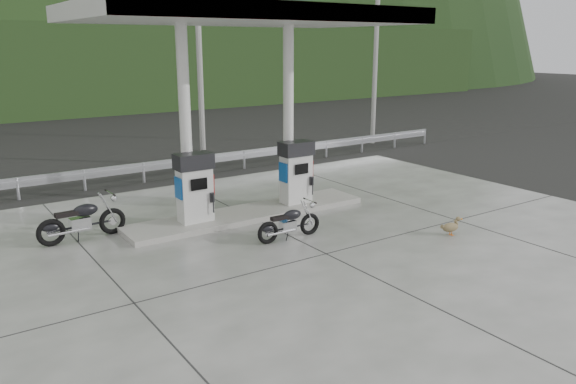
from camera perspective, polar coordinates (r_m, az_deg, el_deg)
ground at (r=13.69m, az=1.31°, el=-5.12°), size 160.00×160.00×0.00m
forecourt_apron at (r=13.68m, az=1.31°, el=-5.08°), size 18.00×14.00×0.02m
pump_island at (r=15.65m, az=-4.00°, el=-2.19°), size 7.00×1.40×0.15m
gas_pump_left at (r=14.69m, az=-9.46°, el=0.44°), size 0.95×0.55×1.80m
gas_pump_right at (r=16.23m, az=0.83°, el=2.02°), size 0.95×0.55×1.80m
canopy_column_left at (r=14.74m, az=-10.39°, el=6.80°), size 0.30×0.30×5.00m
canopy_column_right at (r=16.28m, az=0.04°, el=7.78°), size 0.30×0.30×5.00m
canopy_roof at (r=14.99m, az=-4.37°, el=17.47°), size 8.50×5.00×0.40m
guardrail at (r=20.32m, az=-11.88°, el=3.28°), size 26.00×0.16×1.42m
road at (r=23.67m, az=-15.05°, el=2.96°), size 60.00×7.00×0.01m
utility_pole_b at (r=22.11m, az=-8.97°, el=12.93°), size 0.22×0.22×8.00m
utility_pole_c at (r=27.21m, az=8.88°, el=13.26°), size 0.22×0.22×8.00m
tree_band at (r=41.19m, az=-24.14°, el=11.27°), size 80.00×6.00×6.00m
motorcycle_left at (r=14.55m, az=-20.19°, el=-2.77°), size 2.04×0.74×0.95m
motorcycle_right at (r=13.73m, az=0.13°, el=-3.23°), size 1.67×0.55×0.79m
duck at (r=14.63m, az=16.16°, el=-3.49°), size 0.57×0.27×0.40m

